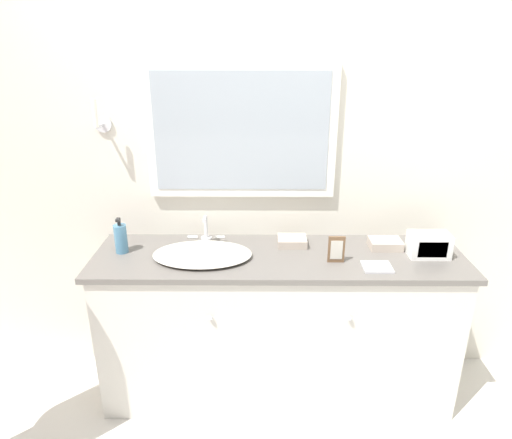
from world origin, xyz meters
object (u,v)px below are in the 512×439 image
object	(u,v)px
soap_bottle	(121,238)
picture_frame	(336,249)
sink_basin	(203,253)
appliance_box	(429,245)

from	to	relation	value
soap_bottle	picture_frame	xyz separation A→B (m)	(1.12, -0.11, -0.01)
sink_basin	appliance_box	distance (m)	1.17
appliance_box	picture_frame	bearing A→B (deg)	-171.31
sink_basin	picture_frame	xyz separation A→B (m)	(0.68, -0.06, 0.05)
soap_bottle	picture_frame	size ratio (longest dim) A/B	1.40
soap_bottle	appliance_box	world-z (taller)	soap_bottle
sink_basin	soap_bottle	bearing A→B (deg)	173.19
soap_bottle	appliance_box	bearing A→B (deg)	-1.25
soap_bottle	sink_basin	bearing A→B (deg)	-6.81
sink_basin	picture_frame	bearing A→B (deg)	-4.88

